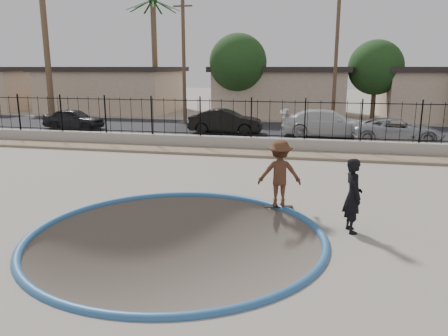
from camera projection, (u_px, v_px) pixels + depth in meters
name	position (u px, v px, depth m)	size (l,w,h in m)	color
ground	(256.00, 164.00, 22.82)	(120.00, 120.00, 2.20)	gray
bowl_pit	(177.00, 237.00, 10.20)	(6.84, 6.84, 1.80)	#483D37
coping_ring	(177.00, 237.00, 10.20)	(7.04, 7.04, 0.20)	#2C5D91
rock_strip	(247.00, 153.00, 19.90)	(42.00, 1.60, 0.11)	#9A8165
retaining_wall	(251.00, 144.00, 20.89)	(42.00, 0.45, 0.60)	gray
fence	(251.00, 119.00, 20.62)	(40.00, 0.04, 1.80)	black
street	(267.00, 130.00, 27.33)	(90.00, 8.00, 0.04)	black
house_west	(113.00, 89.00, 39.04)	(11.60, 8.60, 3.90)	tan
house_center	(281.00, 91.00, 35.93)	(10.60, 8.60, 3.90)	tan
palm_left	(43.00, 10.00, 31.92)	(2.30, 2.30, 11.30)	brown
palm_mid	(154.00, 31.00, 34.56)	(2.30, 2.30, 9.30)	brown
utility_pole_left	(184.00, 55.00, 29.42)	(1.70, 0.24, 9.00)	#473323
utility_pole_mid	(336.00, 49.00, 27.29)	(1.70, 0.24, 9.50)	#473323
street_tree_left	(238.00, 63.00, 32.72)	(4.32, 4.32, 6.36)	#473323
street_tree_mid	(376.00, 68.00, 31.69)	(3.96, 3.96, 5.83)	#473323
skater	(279.00, 177.00, 12.02)	(1.19, 0.68, 1.84)	brown
skateboard	(279.00, 207.00, 12.22)	(0.82, 0.33, 0.07)	black
videographer	(353.00, 196.00, 10.33)	(0.66, 0.43, 1.80)	black
car_a	(74.00, 119.00, 27.57)	(1.52, 3.79, 1.29)	black
car_b	(226.00, 122.00, 25.73)	(1.49, 4.28, 1.41)	black
car_c	(328.00, 123.00, 24.50)	(2.13, 5.23, 1.52)	silver
car_d	(397.00, 130.00, 22.65)	(2.10, 4.56, 1.27)	#9A9EA3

